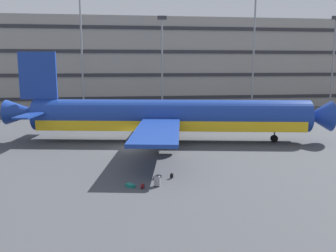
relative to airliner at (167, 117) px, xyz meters
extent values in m
plane|color=#424449|center=(-4.76, -3.34, -3.13)|extent=(600.00, 600.00, 0.00)
cube|color=gray|center=(-4.76, 43.70, 6.74)|extent=(151.45, 19.25, 19.73)
cube|color=#2D2D33|center=(-4.76, 33.97, -0.66)|extent=(149.93, 0.24, 0.70)
cube|color=#2D2D33|center=(-4.76, 33.97, 4.27)|extent=(149.93, 0.24, 0.70)
cube|color=#2D2D33|center=(-4.76, 33.97, 9.20)|extent=(149.93, 0.24, 0.70)
cube|color=#2D2D33|center=(-4.76, 33.97, 14.14)|extent=(149.93, 0.24, 0.70)
cylinder|color=navy|center=(0.40, -0.07, 0.19)|extent=(34.50, 9.74, 3.93)
cube|color=yellow|center=(0.40, -0.07, -0.89)|extent=(33.14, 9.43, 1.26)
cone|color=navy|center=(18.38, -3.19, 0.19)|extent=(3.74, 4.22, 3.73)
cone|color=navy|center=(-17.87, 3.10, 0.49)|extent=(5.18, 3.90, 3.14)
cube|color=navy|center=(-15.92, 2.76, 5.11)|extent=(4.71, 1.16, 5.90)
cube|color=navy|center=(-14.89, 6.37, 0.68)|extent=(2.78, 6.12, 0.20)
cube|color=navy|center=(-16.17, -0.99, 0.68)|extent=(2.78, 6.12, 0.20)
cube|color=navy|center=(0.99, 9.14, -0.10)|extent=(6.80, 14.96, 0.36)
cube|color=navy|center=(-2.15, -8.94, -0.10)|extent=(6.80, 14.96, 0.36)
cylinder|color=#9E9EA3|center=(1.03, 6.50, -1.48)|extent=(3.14, 2.61, 2.16)
cylinder|color=#9E9EA3|center=(-1.21, -6.47, -1.48)|extent=(3.14, 2.61, 2.16)
cylinder|color=black|center=(13.26, -2.30, -2.68)|extent=(0.95, 0.50, 0.90)
cylinder|color=slate|center=(13.26, -2.30, -2.00)|extent=(0.20, 0.20, 1.35)
cylinder|color=black|center=(-0.67, 1.81, -2.68)|extent=(0.95, 0.50, 0.90)
cylinder|color=slate|center=(-0.67, 1.81, -2.00)|extent=(0.20, 0.20, 1.35)
cylinder|color=black|center=(-1.24, -1.48, -2.68)|extent=(0.95, 0.50, 0.90)
cylinder|color=slate|center=(-1.24, -1.48, -2.00)|extent=(0.20, 0.20, 1.35)
cylinder|color=gray|center=(-12.96, 28.81, 9.85)|extent=(0.36, 0.36, 25.95)
cylinder|color=gray|center=(2.79, 28.81, 6.06)|extent=(0.36, 0.36, 18.37)
cube|color=#333338|center=(2.79, 28.81, 15.59)|extent=(1.80, 0.50, 0.70)
cylinder|color=gray|center=(21.87, 28.81, 8.88)|extent=(0.36, 0.36, 24.02)
cylinder|color=gray|center=(39.67, 28.81, 6.35)|extent=(0.36, 0.36, 18.95)
cube|color=#333338|center=(39.67, 28.81, 16.18)|extent=(1.80, 0.50, 0.70)
cube|color=black|center=(-2.80, -15.01, -3.01)|extent=(0.76, 0.87, 0.22)
cube|color=black|center=(-2.58, -14.66, -3.01)|extent=(0.18, 0.13, 0.02)
cube|color=gray|center=(-3.04, -17.06, -2.69)|extent=(0.53, 0.39, 0.78)
cylinder|color=#333338|center=(-3.18, -17.10, -2.25)|extent=(0.02, 0.02, 0.09)
cylinder|color=#333338|center=(-2.93, -17.17, -2.25)|extent=(0.02, 0.02, 0.09)
cube|color=black|center=(-3.06, -17.14, -2.21)|extent=(0.25, 0.09, 0.02)
cylinder|color=black|center=(-3.19, -16.90, -3.10)|extent=(0.03, 0.05, 0.05)
cylinder|color=black|center=(-2.83, -17.00, -3.10)|extent=(0.03, 0.05, 0.05)
cylinder|color=black|center=(-3.25, -17.11, -3.10)|extent=(0.03, 0.05, 0.05)
cylinder|color=black|center=(-2.89, -17.21, -3.10)|extent=(0.03, 0.05, 0.05)
cube|color=#147266|center=(-5.17, -16.89, -3.01)|extent=(0.81, 0.88, 0.24)
cube|color=black|center=(-5.40, -16.56, -3.01)|extent=(0.20, 0.16, 0.02)
ellipsoid|color=black|center=(-1.60, -15.21, -2.88)|extent=(0.38, 0.35, 0.49)
ellipsoid|color=black|center=(-1.66, -15.13, -2.95)|extent=(0.24, 0.21, 0.22)
torus|color=black|center=(-1.59, -15.23, -2.63)|extent=(0.07, 0.06, 0.08)
cube|color=black|center=(-1.62, -15.33, -2.88)|extent=(0.04, 0.04, 0.42)
cube|color=black|center=(-1.48, -15.23, -2.88)|extent=(0.04, 0.04, 0.42)
ellipsoid|color=maroon|center=(-4.24, -17.50, -2.90)|extent=(0.43, 0.42, 0.45)
ellipsoid|color=maroon|center=(-4.31, -17.42, -2.97)|extent=(0.26, 0.25, 0.20)
torus|color=black|center=(-4.22, -17.52, -2.66)|extent=(0.07, 0.06, 0.08)
cube|color=black|center=(-4.24, -17.64, -2.90)|extent=(0.04, 0.04, 0.39)
cube|color=black|center=(-4.09, -17.50, -2.90)|extent=(0.04, 0.04, 0.39)
camera|label=1|loc=(-5.85, -44.68, 6.49)|focal=38.81mm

